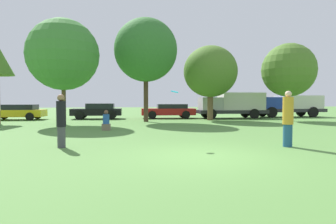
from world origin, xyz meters
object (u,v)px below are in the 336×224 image
at_px(tree_1, 63,55).
at_px(parked_car_yellow, 18,112).
at_px(frisbee, 175,92).
at_px(person_catcher, 288,119).
at_px(tree_3, 210,72).
at_px(person_thrower, 61,120).
at_px(delivery_truck_silver, 233,104).
at_px(delivery_truck_blue, 290,104).
at_px(parked_car_black, 98,111).
at_px(bystander_sitting, 106,122).
at_px(tree_4, 289,70).
at_px(tree_2, 146,50).
at_px(parked_car_red, 169,111).

xyz_separation_m(tree_1, parked_car_yellow, (-4.44, 5.63, -3.74)).
height_order(frisbee, tree_1, tree_1).
distance_m(person_catcher, tree_3, 13.39).
bearing_deg(tree_1, person_thrower, -81.08).
distance_m(person_thrower, delivery_truck_silver, 18.31).
bearing_deg(tree_1, delivery_truck_blue, 16.22).
height_order(parked_car_black, delivery_truck_silver, delivery_truck_silver).
relative_size(frisbee, parked_car_yellow, 0.06).
distance_m(person_catcher, frisbee, 3.82).
xyz_separation_m(frisbee, delivery_truck_blue, (14.02, 15.15, -0.65)).
distance_m(tree_1, tree_3, 10.72).
relative_size(bystander_sitting, tree_4, 0.18).
relative_size(tree_2, delivery_truck_silver, 1.23).
distance_m(frisbee, parked_car_yellow, 18.02).
distance_m(frisbee, tree_4, 15.17).
relative_size(bystander_sitting, parked_car_yellow, 0.24).
bearing_deg(tree_2, delivery_truck_blue, 15.27).
bearing_deg(delivery_truck_silver, parked_car_yellow, 0.24).
xyz_separation_m(person_catcher, tree_1, (-8.75, 10.50, 3.45)).
bearing_deg(parked_car_yellow, parked_car_black, -176.50).
relative_size(frisbee, parked_car_red, 0.06).
xyz_separation_m(tree_3, parked_car_red, (-2.71, 2.96, -3.08)).
relative_size(frisbee, parked_car_black, 0.06).
relative_size(tree_2, parked_car_red, 1.60).
distance_m(bystander_sitting, parked_car_black, 9.68).
bearing_deg(tree_1, parked_car_black, 72.88).
xyz_separation_m(tree_3, parked_car_yellow, (-14.85, 3.16, -3.11)).
distance_m(tree_2, parked_car_yellow, 11.43).
distance_m(tree_3, delivery_truck_blue, 9.64).
bearing_deg(parked_car_yellow, frisbee, 125.52).
xyz_separation_m(person_catcher, parked_car_yellow, (-13.19, 16.14, -0.29)).
relative_size(person_catcher, tree_3, 0.32).
bearing_deg(parked_car_black, tree_4, 164.63).
distance_m(parked_car_yellow, parked_car_black, 6.18).
bearing_deg(tree_3, tree_1, -166.61).
distance_m(tree_2, delivery_truck_blue, 14.85).
height_order(frisbee, tree_3, tree_3).
relative_size(bystander_sitting, delivery_truck_silver, 0.17).
height_order(person_catcher, parked_car_yellow, person_catcher).
xyz_separation_m(tree_2, parked_car_red, (2.35, 3.64, -4.46)).
bearing_deg(parked_car_red, tree_1, 38.52).
bearing_deg(tree_3, tree_2, -172.44).
distance_m(tree_3, delivery_truck_silver, 4.36).
relative_size(frisbee, tree_1, 0.04).
xyz_separation_m(bystander_sitting, parked_car_red, (4.99, 9.41, 0.24)).
bearing_deg(person_thrower, parked_car_red, 75.98).
distance_m(person_catcher, parked_car_black, 17.62).
bearing_deg(delivery_truck_blue, person_thrower, 43.49).
xyz_separation_m(tree_3, tree_4, (5.58, -1.63, 0.05)).
height_order(person_catcher, tree_3, tree_3).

